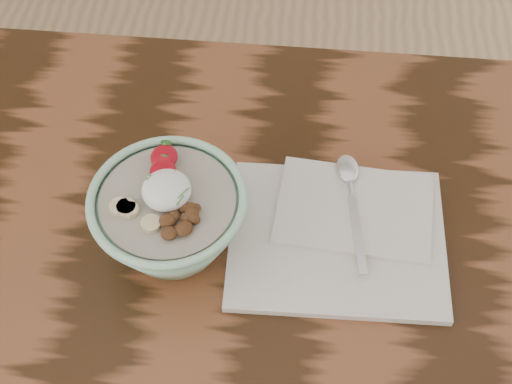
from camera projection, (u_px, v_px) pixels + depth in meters
table at (273, 352)px, 88.90cm from camera, size 160.00×90.00×75.00cm
breakfast_bowl at (170, 217)px, 82.08cm from camera, size 18.08×18.08×12.35cm
napkin at (341, 232)px, 87.39cm from camera, size 26.69×22.21×1.61cm
spoon at (350, 184)px, 89.98cm from camera, size 4.44×17.66×0.92cm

